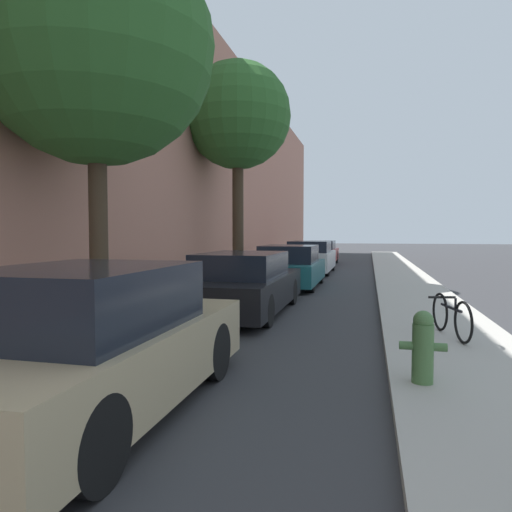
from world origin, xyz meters
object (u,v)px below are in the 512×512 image
parked_car_black (244,284)px  bicycle (451,316)px  street_tree_near (95,46)px  street_tree_far (238,117)px  parked_car_teal (290,267)px  parked_car_red (321,253)px  parked_car_white (310,258)px  fire_hydrant (423,346)px  parked_car_champagne (92,345)px

parked_car_black → bicycle: bearing=-26.7°
street_tree_near → street_tree_far: 8.44m
parked_car_teal → parked_car_red: (-0.11, 10.99, -0.01)m
parked_car_teal → parked_car_white: 5.31m
parked_car_white → street_tree_far: size_ratio=0.63×
parked_car_black → fire_hydrant: parked_car_black is taller
bicycle → parked_car_teal: bearing=105.8°
parked_car_black → fire_hydrant: size_ratio=5.85×
parked_car_champagne → parked_car_teal: size_ratio=0.99×
parked_car_red → street_tree_near: (-1.65, -19.08, 4.07)m
parked_car_teal → bicycle: size_ratio=2.68×
parked_car_red → street_tree_far: bearing=-99.1°
street_tree_near → bicycle: street_tree_near is taller
parked_car_black → parked_car_red: 16.00m
parked_car_white → street_tree_near: street_tree_near is taller
parked_car_white → street_tree_far: (-1.84, -5.00, 4.92)m
parked_car_red → street_tree_near: 19.58m
parked_car_black → street_tree_far: size_ratio=0.64×
fire_hydrant → street_tree_far: bearing=116.5°
parked_car_teal → parked_car_red: 10.99m
parked_car_black → parked_car_teal: bearing=87.9°
parked_car_champagne → parked_car_white: size_ratio=0.88×
parked_car_champagne → parked_car_teal: (0.13, 10.82, -0.04)m
parked_car_champagne → fire_hydrant: size_ratio=5.09×
parked_car_champagne → parked_car_red: size_ratio=0.91×
street_tree_near → bicycle: size_ratio=4.24×
parked_car_white → bicycle: 12.83m
parked_car_black → street_tree_near: size_ratio=0.72×
parked_car_red → fire_hydrant: (3.16, -20.45, -0.10)m
parked_car_teal → fire_hydrant: parked_car_teal is taller
parked_car_champagne → parked_car_teal: 10.82m
parked_car_black → street_tree_far: 7.45m
parked_car_white → fire_hydrant: (3.03, -14.76, -0.14)m
bicycle → street_tree_near: bearing=179.1°
parked_car_red → parked_car_white: bearing=-88.7°
fire_hydrant → bicycle: (0.68, 2.48, -0.08)m
street_tree_near → fire_hydrant: street_tree_near is taller
parked_car_champagne → fire_hydrant: bearing=23.3°
parked_car_red → fire_hydrant: bearing=-81.2°
parked_car_champagne → parked_car_black: 5.82m
parked_car_champagne → parked_car_black: size_ratio=0.87×
parked_car_white → fire_hydrant: size_ratio=5.78×
parked_car_champagne → fire_hydrant: (3.17, 1.37, -0.16)m
fire_hydrant → parked_car_white: bearing=101.6°
parked_car_champagne → parked_car_black: parked_car_champagne is taller
street_tree_near → fire_hydrant: bearing=-15.9°
street_tree_far → parked_car_red: bearing=80.9°
parked_car_white → street_tree_far: street_tree_far is taller
fire_hydrant → bicycle: size_ratio=0.52×
parked_car_black → parked_car_white: parked_car_white is taller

